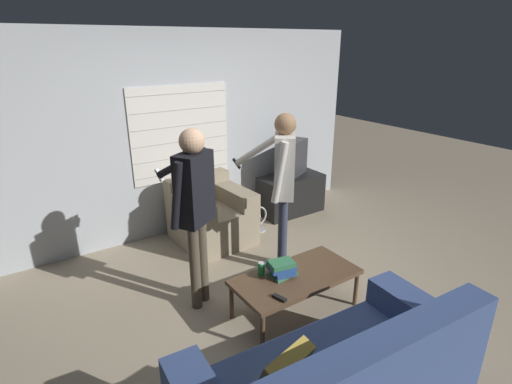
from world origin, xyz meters
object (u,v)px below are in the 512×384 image
coffee_table (296,278)px  soda_can (261,269)px  spare_remote (279,298)px  book_stack (282,268)px  armchair_beige (211,216)px  person_right_standing (283,174)px  tv (292,159)px  floor_fan (258,220)px  person_left_standing (194,199)px

coffee_table → soda_can: (-0.26, 0.19, 0.10)m
spare_remote → book_stack: bearing=33.7°
armchair_beige → soda_can: armchair_beige is taller
book_stack → person_right_standing: bearing=53.0°
coffee_table → spare_remote: 0.40m
armchair_beige → tv: 1.48m
spare_remote → coffee_table: bearing=15.0°
tv → spare_remote: (-1.77, -2.07, -0.42)m
coffee_table → soda_can: soda_can is taller
tv → book_stack: bearing=23.5°
coffee_table → spare_remote: (-0.34, -0.20, 0.05)m
spare_remote → floor_fan: (1.03, 1.82, -0.25)m
coffee_table → spare_remote: spare_remote is taller
floor_fan → armchair_beige: bearing=170.4°
tv → soda_can: (-1.69, -1.68, -0.36)m
book_stack → spare_remote: 0.36m
person_left_standing → soda_can: size_ratio=13.64×
tv → person_right_standing: size_ratio=0.39×
armchair_beige → person_left_standing: size_ratio=0.53×
tv → soda_can: tv is taller
book_stack → floor_fan: (0.79, 1.55, -0.31)m
soda_can → spare_remote: size_ratio=0.93×
armchair_beige → floor_fan: armchair_beige is taller
coffee_table → person_left_standing: bearing=137.6°
person_left_standing → book_stack: (0.57, -0.56, -0.62)m
coffee_table → floor_fan: coffee_table is taller
soda_can → armchair_beige: bearing=79.2°
tv → person_left_standing: (-2.11, -1.24, 0.27)m
tv → spare_remote: bearing=23.4°
book_stack → soda_can: (-0.15, 0.12, -0.01)m
armchair_beige → floor_fan: bearing=166.9°
coffee_table → book_stack: bearing=148.8°
person_right_standing → floor_fan: (0.32, 0.92, -0.95)m
soda_can → floor_fan: 1.74m
spare_remote → floor_fan: spare_remote is taller
person_left_standing → book_stack: 1.01m
person_left_standing → soda_can: 0.88m
soda_can → tv: bearing=44.9°
spare_remote → floor_fan: 2.10m
coffee_table → person_left_standing: 1.18m
coffee_table → tv: tv is taller
soda_can → floor_fan: soda_can is taller
armchair_beige → person_right_standing: person_right_standing is taller
tv → book_stack: 2.39m
armchair_beige → spare_remote: armchair_beige is taller
soda_can → person_right_standing: bearing=39.4°
book_stack → floor_fan: size_ratio=0.77×
armchair_beige → soda_can: bearing=75.8°
spare_remote → armchair_beige: bearing=63.4°
person_left_standing → book_stack: size_ratio=6.44×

